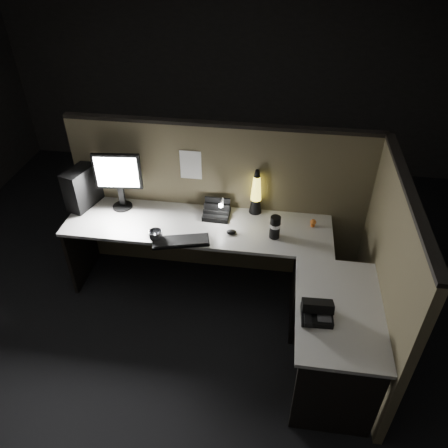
# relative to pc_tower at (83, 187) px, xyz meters

# --- Properties ---
(floor) EXTENTS (6.00, 6.00, 0.00)m
(floor) POSITION_rel_pc_tower_xyz_m (1.22, -0.76, -0.92)
(floor) COLOR black
(floor) RESTS_ON ground
(room_shell) EXTENTS (6.00, 6.00, 6.00)m
(room_shell) POSITION_rel_pc_tower_xyz_m (1.22, -0.76, 0.70)
(room_shell) COLOR silver
(room_shell) RESTS_ON ground
(partition_back) EXTENTS (2.66, 0.06, 1.50)m
(partition_back) POSITION_rel_pc_tower_xyz_m (1.22, 0.17, -0.17)
(partition_back) COLOR brown
(partition_back) RESTS_ON ground
(partition_right) EXTENTS (0.06, 1.66, 1.50)m
(partition_right) POSITION_rel_pc_tower_xyz_m (2.55, -0.66, -0.17)
(partition_right) COLOR brown
(partition_right) RESTS_ON ground
(desk) EXTENTS (2.60, 1.60, 0.73)m
(desk) POSITION_rel_pc_tower_xyz_m (1.40, -0.51, -0.33)
(desk) COLOR #B0AEA6
(desk) RESTS_ON ground
(pc_tower) EXTENTS (0.25, 0.38, 0.37)m
(pc_tower) POSITION_rel_pc_tower_xyz_m (0.00, 0.00, 0.00)
(pc_tower) COLOR black
(pc_tower) RESTS_ON desk
(monitor) EXTENTS (0.41, 0.18, 0.53)m
(monitor) POSITION_rel_pc_tower_xyz_m (0.35, 0.01, 0.14)
(monitor) COLOR black
(monitor) RESTS_ON desk
(keyboard) EXTENTS (0.48, 0.26, 0.02)m
(keyboard) POSITION_rel_pc_tower_xyz_m (0.98, -0.42, -0.17)
(keyboard) COLOR black
(keyboard) RESTS_ON desk
(mouse) EXTENTS (0.10, 0.08, 0.03)m
(mouse) POSITION_rel_pc_tower_xyz_m (1.37, -0.25, -0.17)
(mouse) COLOR black
(mouse) RESTS_ON desk
(clip_lamp) EXTENTS (0.04, 0.16, 0.20)m
(clip_lamp) POSITION_rel_pc_tower_xyz_m (1.27, -0.05, -0.07)
(clip_lamp) COLOR white
(clip_lamp) RESTS_ON desk
(organizer) EXTENTS (0.23, 0.20, 0.17)m
(organizer) POSITION_rel_pc_tower_xyz_m (1.21, -0.01, -0.15)
(organizer) COLOR black
(organizer) RESTS_ON desk
(lava_lamp) EXTENTS (0.11, 0.11, 0.43)m
(lava_lamp) POSITION_rel_pc_tower_xyz_m (1.55, 0.10, -0.01)
(lava_lamp) COLOR black
(lava_lamp) RESTS_ON desk
(travel_mug) EXTENTS (0.09, 0.09, 0.20)m
(travel_mug) POSITION_rel_pc_tower_xyz_m (1.73, -0.24, -0.08)
(travel_mug) COLOR black
(travel_mug) RESTS_ON desk
(steel_mug) EXTENTS (0.15, 0.15, 0.09)m
(steel_mug) POSITION_rel_pc_tower_xyz_m (0.77, -0.42, -0.14)
(steel_mug) COLOR silver
(steel_mug) RESTS_ON desk
(figurine) EXTENTS (0.05, 0.05, 0.05)m
(figurine) POSITION_rel_pc_tower_xyz_m (2.05, -0.05, -0.14)
(figurine) COLOR orange
(figurine) RESTS_ON desk
(pinned_paper) EXTENTS (0.19, 0.00, 0.27)m
(pinned_paper) POSITION_rel_pc_tower_xyz_m (0.97, 0.13, 0.22)
(pinned_paper) COLOR white
(pinned_paper) RESTS_ON partition_back
(desk_phone) EXTENTS (0.22, 0.23, 0.13)m
(desk_phone) POSITION_rel_pc_tower_xyz_m (2.05, -1.06, -0.14)
(desk_phone) COLOR black
(desk_phone) RESTS_ON desk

